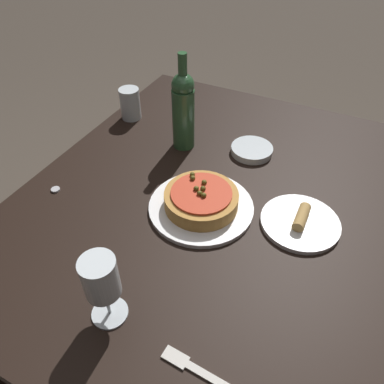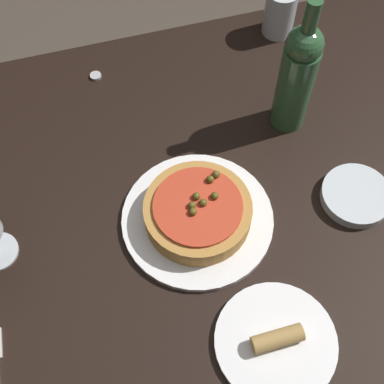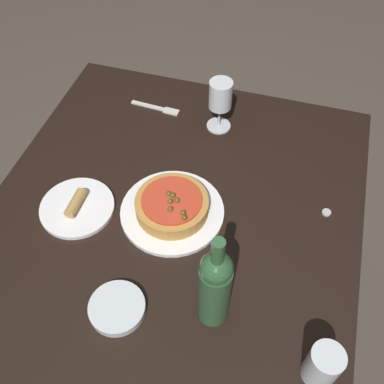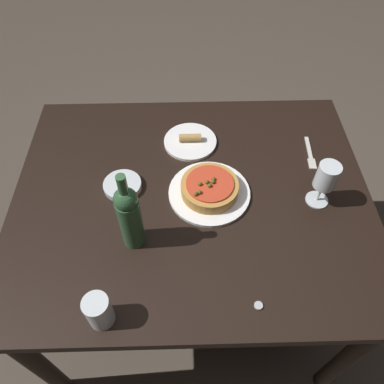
# 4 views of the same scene
# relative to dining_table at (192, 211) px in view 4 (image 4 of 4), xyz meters

# --- Properties ---
(ground_plane) EXTENTS (14.00, 14.00, 0.00)m
(ground_plane) POSITION_rel_dining_table_xyz_m (0.00, 0.00, -0.68)
(ground_plane) COLOR #4C4238
(dining_table) EXTENTS (1.20, 0.98, 0.77)m
(dining_table) POSITION_rel_dining_table_xyz_m (0.00, 0.00, 0.00)
(dining_table) COLOR black
(dining_table) RESTS_ON ground_plane
(dinner_plate) EXTENTS (0.27, 0.27, 0.01)m
(dinner_plate) POSITION_rel_dining_table_xyz_m (0.06, -0.00, 0.10)
(dinner_plate) COLOR white
(dinner_plate) RESTS_ON dining_table
(pizza) EXTENTS (0.19, 0.19, 0.06)m
(pizza) POSITION_rel_dining_table_xyz_m (0.06, -0.00, 0.13)
(pizza) COLOR #BC843D
(pizza) RESTS_ON dinner_plate
(wine_glass) EXTENTS (0.07, 0.07, 0.17)m
(wine_glass) POSITION_rel_dining_table_xyz_m (0.41, -0.04, 0.21)
(wine_glass) COLOR silver
(wine_glass) RESTS_ON dining_table
(wine_bottle) EXTENTS (0.07, 0.07, 0.30)m
(wine_bottle) POSITION_rel_dining_table_xyz_m (-0.18, -0.17, 0.23)
(wine_bottle) COLOR #2D5633
(wine_bottle) RESTS_ON dining_table
(water_cup) EXTENTS (0.07, 0.07, 0.11)m
(water_cup) POSITION_rel_dining_table_xyz_m (-0.25, -0.42, 0.15)
(water_cup) COLOR silver
(water_cup) RESTS_ON dining_table
(side_bowl) EXTENTS (0.13, 0.13, 0.02)m
(side_bowl) POSITION_rel_dining_table_xyz_m (-0.24, 0.04, 0.11)
(side_bowl) COLOR silver
(side_bowl) RESTS_ON dining_table
(fork) EXTENTS (0.03, 0.16, 0.00)m
(fork) POSITION_rel_dining_table_xyz_m (0.44, 0.17, 0.10)
(fork) COLOR beige
(fork) RESTS_ON dining_table
(side_plate) EXTENTS (0.20, 0.20, 0.04)m
(side_plate) POSITION_rel_dining_table_xyz_m (0.00, 0.25, 0.11)
(side_plate) COLOR white
(side_plate) RESTS_ON dining_table
(bottle_cap) EXTENTS (0.02, 0.02, 0.01)m
(bottle_cap) POSITION_rel_dining_table_xyz_m (0.17, -0.39, 0.10)
(bottle_cap) COLOR #B7B7BC
(bottle_cap) RESTS_ON dining_table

